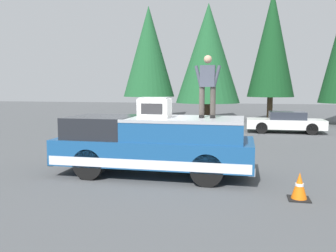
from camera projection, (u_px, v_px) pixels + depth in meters
ground_plane at (164, 172)px, 10.29m from camera, size 90.00×90.00×0.00m
pickup_truck at (154, 144)px, 9.87m from camera, size 2.01×5.54×1.65m
compressor_unit at (155, 108)px, 9.58m from camera, size 0.65×0.84×0.56m
person_on_truck_bed at (208, 85)px, 9.46m from camera, size 0.29×0.72×1.69m
parked_car_white at (285, 122)px, 19.17m from camera, size 1.64×4.10×1.16m
traffic_cone at (299, 187)px, 7.72m from camera, size 0.47×0.47×0.62m
conifer_left at (272, 44)px, 25.34m from camera, size 3.37×3.37×9.48m
conifer_center_left at (208, 54)px, 26.01m from camera, size 4.78×4.78×8.66m
conifer_center_right at (149, 52)px, 27.36m from camera, size 4.01×4.01×8.77m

